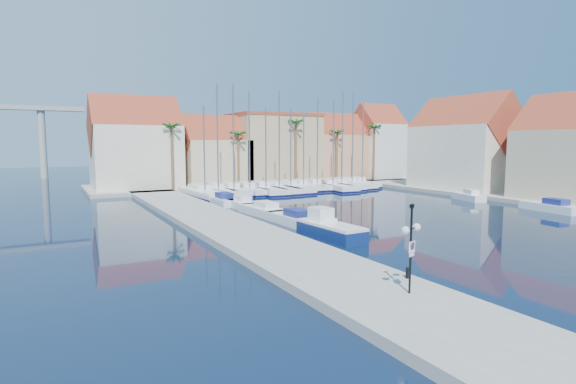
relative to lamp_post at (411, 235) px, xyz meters
name	(u,v)px	position (x,y,z in m)	size (l,w,h in m)	color
ground	(423,250)	(8.07, 7.17, -3.08)	(260.00, 260.00, 0.00)	black
quay_west	(223,225)	(-0.93, 20.67, -2.83)	(6.00, 77.00, 0.50)	gray
shore_north	(258,183)	(18.07, 55.17, -2.83)	(54.00, 16.00, 0.50)	gray
shore_east	(520,196)	(40.07, 22.17, -2.83)	(12.00, 60.00, 0.50)	gray
lamp_post	(411,235)	(0.00, 0.00, 0.00)	(1.29, 0.66, 3.93)	black
bollard	(408,273)	(1.47, 1.68, -2.32)	(0.21, 0.21, 0.53)	black
fishing_boat	(329,228)	(4.64, 13.28, -2.36)	(2.37, 6.28, 2.17)	navy
motorboat_west_0	(321,228)	(4.89, 14.73, -2.57)	(2.31, 5.65, 1.40)	white
motorboat_west_1	(294,219)	(5.07, 19.38, -2.57)	(2.29, 6.78, 1.40)	white
motorboat_west_2	(263,210)	(4.94, 25.31, -2.57)	(2.55, 6.91, 1.40)	white
motorboat_west_3	(241,203)	(4.85, 30.82, -2.57)	(1.88, 5.83, 1.40)	white
motorboat_west_4	(223,200)	(4.18, 34.73, -2.57)	(2.16, 6.67, 1.40)	white
motorboat_east_0	(551,207)	(32.06, 13.22, -2.57)	(2.81, 6.37, 1.40)	white
motorboat_east_1	(469,196)	(32.05, 23.47, -2.57)	(2.95, 5.22, 1.40)	white
sailboat_0	(203,193)	(4.29, 42.36, -2.53)	(3.78, 12.15, 11.70)	white
sailboat_1	(217,191)	(6.59, 43.54, -2.44)	(3.05, 9.17, 14.74)	white
sailboat_2	(233,190)	(8.82, 43.34, -2.46)	(3.27, 9.86, 14.78)	white
sailboat_3	(248,190)	(10.95, 43.01, -2.46)	(2.87, 9.48, 14.05)	white
sailboat_4	(264,189)	(13.36, 42.81, -2.52)	(3.85, 11.62, 11.81)	white
sailboat_5	(277,188)	(15.48, 42.87, -2.49)	(3.37, 11.31, 14.25)	white
sailboat_6	(289,188)	(17.41, 43.08, -2.52)	(3.23, 11.32, 11.85)	white
sailboat_7	(302,187)	(19.90, 43.58, -2.49)	(2.95, 8.75, 11.32)	white
sailboat_8	(316,185)	(22.32, 43.47, -2.44)	(2.85, 8.46, 13.77)	white
sailboat_9	(331,186)	(24.34, 42.41, -2.51)	(4.06, 11.99, 13.18)	white
sailboat_10	(340,185)	(26.44, 43.07, -2.48)	(3.43, 10.90, 14.84)	white
sailboat_11	(350,184)	(28.67, 43.50, -2.48)	(3.32, 10.53, 14.72)	white
sailboat_12	(360,183)	(31.06, 43.85, -2.44)	(2.31, 8.13, 13.45)	white
building_0	(136,147)	(-1.93, 54.17, 3.44)	(12.30, 9.00, 13.50)	beige
building_1	(215,154)	(10.07, 54.17, 2.21)	(10.30, 8.00, 11.00)	#C7B78C
building_2	(274,148)	(21.07, 55.17, 3.18)	(14.20, 10.20, 11.50)	tan
building_3	(335,150)	(33.07, 54.17, 2.78)	(10.30, 8.00, 12.00)	tan
building_4	(377,144)	(42.07, 53.17, 3.88)	(8.30, 8.00, 14.00)	silver
building_6	(465,147)	(40.07, 31.17, 3.44)	(9.00, 14.30, 13.50)	beige
palm_0	(171,128)	(2.07, 49.17, 6.00)	(2.60, 2.60, 10.15)	brown
palm_1	(238,136)	(12.07, 49.17, 5.05)	(2.60, 2.60, 9.15)	brown
palm_2	(296,125)	(22.07, 49.17, 6.93)	(2.60, 2.60, 11.15)	brown
palm_3	(337,134)	(30.07, 49.17, 5.53)	(2.60, 2.60, 9.65)	brown
palm_4	(374,129)	(38.07, 49.17, 6.47)	(2.60, 2.60, 10.65)	brown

